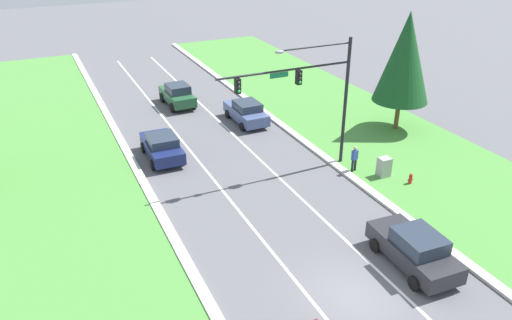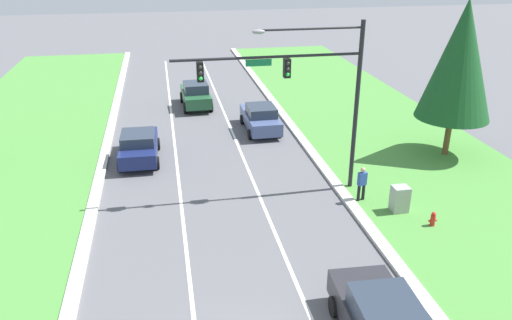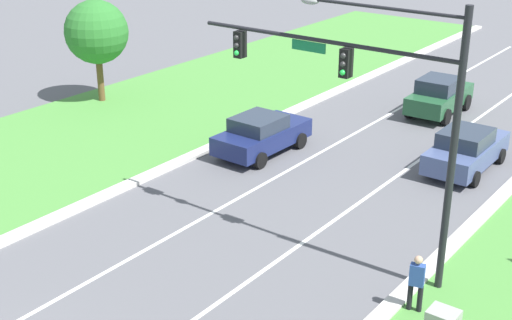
{
  "view_description": "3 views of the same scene",
  "coord_description": "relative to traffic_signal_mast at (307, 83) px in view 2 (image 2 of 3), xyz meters",
  "views": [
    {
      "loc": [
        -10.37,
        -12.63,
        14.05
      ],
      "look_at": [
        0.04,
        9.74,
        1.79
      ],
      "focal_mm": 35.0,
      "sensor_mm": 36.0,
      "label": 1
    },
    {
      "loc": [
        -2.19,
        -9.68,
        10.74
      ],
      "look_at": [
        1.29,
        8.57,
        2.66
      ],
      "focal_mm": 35.0,
      "sensor_mm": 36.0,
      "label": 2
    },
    {
      "loc": [
        12.35,
        -6.05,
        10.83
      ],
      "look_at": [
        -0.69,
        11.33,
        1.88
      ],
      "focal_mm": 50.0,
      "sensor_mm": 36.0,
      "label": 3
    }
  ],
  "objects": [
    {
      "name": "forest_sedan",
      "position": [
        -3.85,
        14.21,
        -4.33
      ],
      "size": [
        2.12,
        4.36,
        1.81
      ],
      "rotation": [
        0.0,
        0.0,
        0.04
      ],
      "color": "#235633",
      "rests_on": "ground_plane"
    },
    {
      "name": "navy_sedan",
      "position": [
        -7.59,
        5.25,
        -4.41
      ],
      "size": [
        2.18,
        4.43,
        1.62
      ],
      "rotation": [
        0.0,
        0.0,
        -0.02
      ],
      "color": "navy",
      "rests_on": "ground_plane"
    },
    {
      "name": "pedestrian",
      "position": [
        2.33,
        -1.45,
        -4.3
      ],
      "size": [
        0.42,
        0.31,
        1.69
      ],
      "rotation": [
        0.0,
        0.0,
        3.4
      ],
      "color": "black",
      "rests_on": "ground_plane"
    },
    {
      "name": "traffic_signal_mast",
      "position": [
        0.0,
        0.0,
        0.0
      ],
      "size": [
        8.23,
        0.41,
        7.82
      ],
      "color": "black",
      "rests_on": "ground_plane"
    },
    {
      "name": "utility_cabinet",
      "position": [
        3.58,
        -2.69,
        -4.62
      ],
      "size": [
        0.7,
        0.6,
        1.23
      ],
      "color": "#9E9E99",
      "rests_on": "ground_plane"
    },
    {
      "name": "fire_hydrant",
      "position": [
        4.39,
        -4.1,
        -4.89
      ],
      "size": [
        0.34,
        0.2,
        0.7
      ],
      "color": "red",
      "rests_on": "ground_plane"
    },
    {
      "name": "slate_blue_sedan",
      "position": [
        -0.29,
        8.57,
        -4.41
      ],
      "size": [
        2.06,
        4.5,
        1.66
      ],
      "rotation": [
        0.0,
        0.0,
        0.01
      ],
      "color": "#475684",
      "rests_on": "ground_plane"
    },
    {
      "name": "conifer_near_right_tree",
      "position": [
        8.93,
        2.78,
        0.03
      ],
      "size": [
        3.85,
        3.85,
        8.36
      ],
      "color": "brown",
      "rests_on": "ground_plane"
    }
  ]
}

